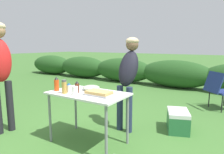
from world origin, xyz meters
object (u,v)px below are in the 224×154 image
Objects in this scene: cooler_box at (178,121)px; plate_stack at (71,89)px; camp_chair_green_behind_table at (220,88)px; spice_jar at (64,87)px; standing_person_in_gray_fleece at (128,72)px; folding_table at (88,98)px; paper_cup_stack at (75,91)px; hot_sauce_bottle at (57,84)px; bbq_sauce_bottle at (77,87)px; mixing_bowl at (91,88)px; standing_person_with_beanie at (0,64)px; mayo_bottle at (69,88)px; food_tray at (99,93)px.

plate_stack is at bearing -71.25° from cooler_box.
camp_chair_green_behind_table is at bearing 142.64° from cooler_box.
standing_person_in_gray_fleece is at bearing 62.69° from spice_jar.
paper_cup_stack is (-0.07, -0.18, 0.13)m from folding_table.
hot_sauce_bottle is at bearing 175.09° from paper_cup_stack.
paper_cup_stack is 0.18m from spice_jar.
spice_jar is 0.17m from bbq_sauce_bottle.
plate_stack is 0.23m from bbq_sauce_bottle.
standing_person_with_beanie is (-1.30, -0.61, 0.33)m from mixing_bowl.
mixing_bowl is at bearing 89.88° from paper_cup_stack.
plate_stack is 0.31m from mixing_bowl.
mayo_bottle is 0.08× the size of standing_person_with_beanie.
standing_person_with_beanie is (-1.61, -1.18, 0.14)m from standing_person_in_gray_fleece.
bbq_sauce_bottle is at bearing -73.75° from camp_chair_green_behind_table.
spice_jar is 1.91m from cooler_box.
mayo_bottle reaches higher than camp_chair_green_behind_table.
cooler_box is at bearing 39.79° from plate_stack.
camp_chair_green_behind_table is (2.82, 3.15, -0.64)m from standing_person_with_beanie.
food_tray is at bearing 21.62° from spice_jar.
mixing_bowl reaches higher than food_tray.
standing_person_with_beanie is at bearing -165.23° from food_tray.
mixing_bowl is at bearing 76.58° from bbq_sauce_bottle.
folding_table is at bearing -105.77° from standing_person_in_gray_fleece.
folding_table is 0.35m from plate_stack.
folding_table is 0.72× the size of standing_person_in_gray_fleece.
plate_stack is 0.19m from mayo_bottle.
plate_stack is 0.24m from spice_jar.
bbq_sauce_bottle is 0.80× the size of hot_sauce_bottle.
hot_sauce_bottle is (-0.39, -0.31, 0.06)m from mixing_bowl.
paper_cup_stack is 0.39m from hot_sauce_bottle.
food_tray is 3.38× the size of paper_cup_stack.
mayo_bottle reaches higher than mixing_bowl.
cooler_box is (1.32, 1.10, -0.58)m from plate_stack.
bbq_sauce_bottle is at bearing 12.14° from hot_sauce_bottle.
plate_stack is 0.33m from paper_cup_stack.
mayo_bottle is at bearing 2.18° from hot_sauce_bottle.
mixing_bowl is at bearing -69.27° from cooler_box.
mixing_bowl reaches higher than plate_stack.
plate_stack is 0.22m from hot_sauce_bottle.
plate_stack is 1.18m from standing_person_with_beanie.
cooler_box is at bearing 46.74° from bbq_sauce_bottle.
paper_cup_stack is 0.12m from bbq_sauce_bottle.
camp_chair_green_behind_table reaches higher than plate_stack.
camp_chair_green_behind_table is at bearing 62.19° from paper_cup_stack.
paper_cup_stack is 0.53× the size of hot_sauce_bottle.
camp_chair_green_behind_table is 1.70m from cooler_box.
standing_person_with_beanie is at bearing -86.01° from camp_chair_green_behind_table.
mixing_bowl is 0.17× the size of standing_person_in_gray_fleece.
standing_person_with_beanie is (-1.37, -0.44, 0.45)m from folding_table.
mayo_bottle reaches higher than folding_table.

